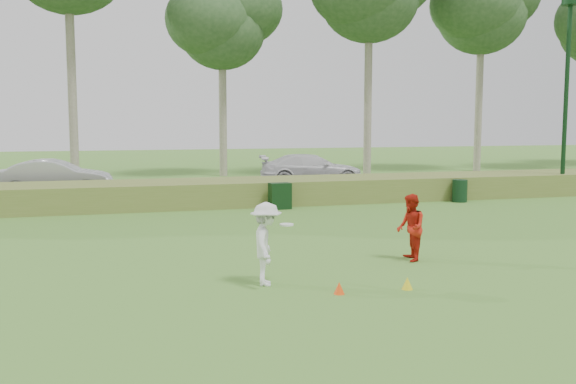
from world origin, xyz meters
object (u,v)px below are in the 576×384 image
object	(u,v)px
utility_cabinet	(280,196)
trash_bin	(460,191)
lamp_post	(568,61)
player_red	(411,228)
player_white	(266,244)
cone_yellow	(407,283)
cone_orange	(339,288)
car_right	(312,169)
car_mid	(55,178)

from	to	relation	value
utility_cabinet	trash_bin	bearing A→B (deg)	-3.60
lamp_post	player_red	world-z (taller)	lamp_post
player_white	trash_bin	bearing A→B (deg)	-31.43
cone_yellow	trash_bin	distance (m)	13.73
cone_orange	utility_cabinet	xyz separation A→B (m)	(1.93, 11.20, 0.36)
player_red	utility_cabinet	distance (m)	9.04
cone_orange	lamp_post	bearing A→B (deg)	39.80
car_right	car_mid	bearing A→B (deg)	108.07
trash_bin	utility_cabinet	bearing A→B (deg)	-179.62
player_red	car_right	size ratio (longest dim) A/B	0.30
trash_bin	car_right	world-z (taller)	car_right
cone_yellow	player_red	bearing A→B (deg)	62.20
player_white	car_mid	world-z (taller)	player_white
cone_yellow	utility_cabinet	distance (m)	11.26
lamp_post	utility_cabinet	world-z (taller)	lamp_post
cone_orange	utility_cabinet	size ratio (longest dim) A/B	0.24
player_white	trash_bin	world-z (taller)	player_white
player_white	cone_orange	bearing A→B (deg)	-118.44
car_mid	cone_orange	bearing A→B (deg)	-154.53
lamp_post	player_red	xyz separation A→B (m)	(-11.98, -9.88, -4.84)
cone_orange	car_mid	size ratio (longest dim) A/B	0.05
car_mid	cone_yellow	bearing A→B (deg)	-150.72
lamp_post	player_red	distance (m)	16.27
player_red	car_right	bearing A→B (deg)	-178.85
player_white	player_red	xyz separation A→B (m)	(3.61, 1.19, -0.04)
cone_yellow	utility_cabinet	size ratio (longest dim) A/B	0.25
lamp_post	trash_bin	distance (m)	7.47
cone_yellow	car_mid	distance (m)	18.67
lamp_post	trash_bin	world-z (taller)	lamp_post
utility_cabinet	car_right	xyz separation A→B (m)	(3.69, 7.71, 0.32)
utility_cabinet	car_mid	xyz separation A→B (m)	(-7.93, 5.92, 0.34)
lamp_post	car_right	distance (m)	12.18
car_mid	car_right	size ratio (longest dim) A/B	0.90
lamp_post	car_right	size ratio (longest dim) A/B	1.63
trash_bin	car_mid	world-z (taller)	car_mid
utility_cabinet	trash_bin	world-z (taller)	utility_cabinet
player_white	car_right	xyz separation A→B (m)	(6.73, 17.91, -0.00)
cone_orange	trash_bin	world-z (taller)	trash_bin
utility_cabinet	car_mid	world-z (taller)	car_mid
player_white	trash_bin	distance (m)	14.50
cone_orange	car_right	bearing A→B (deg)	73.44
cone_orange	trash_bin	size ratio (longest dim) A/B	0.26
car_right	lamp_post	bearing A→B (deg)	-118.30
trash_bin	car_mid	distance (m)	16.25
lamp_post	cone_yellow	size ratio (longest dim) A/B	35.71
trash_bin	player_red	bearing A→B (deg)	-126.25
player_white	cone_yellow	distance (m)	2.73
lamp_post	trash_bin	xyz separation A→B (m)	(-5.34, -0.82, -5.16)
cone_orange	car_mid	xyz separation A→B (m)	(-6.00, 17.12, 0.70)
player_red	cone_yellow	world-z (taller)	player_red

